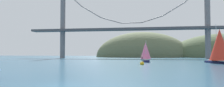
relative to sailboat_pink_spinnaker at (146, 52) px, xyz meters
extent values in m
plane|color=navy|center=(-8.10, -53.60, -3.58)|extent=(360.00, 360.00, 0.00)
ellipsoid|color=#5B6647|center=(-3.10, 81.40, -3.58)|extent=(67.72, 44.00, 36.18)
ellipsoid|color=#4C5B3D|center=(51.90, 81.40, -3.58)|extent=(74.21, 44.00, 32.26)
cylinder|color=slate|center=(-47.56, 41.40, 16.31)|extent=(2.80, 2.80, 39.78)
cylinder|color=slate|center=(31.37, 41.40, 16.31)|extent=(2.80, 2.80, 39.78)
cube|color=#47474C|center=(-8.10, 41.40, 12.42)|extent=(114.93, 6.00, 1.20)
cylinder|color=slate|center=(-30.65, 41.40, 22.63)|extent=(11.53, 0.50, 7.21)
cylinder|color=slate|center=(-19.37, 41.40, 17.54)|extent=(11.42, 0.50, 3.87)
cylinder|color=slate|center=(-8.10, 41.40, 15.85)|extent=(11.28, 0.50, 0.50)
cylinder|color=slate|center=(3.18, 41.40, 17.54)|extent=(11.42, 0.50, 3.87)
cylinder|color=slate|center=(14.45, 41.40, 22.63)|extent=(11.53, 0.50, 7.21)
cube|color=#191E4C|center=(0.17, -1.59, -3.20)|extent=(2.29, 5.71, 0.75)
cube|color=beige|center=(0.27, -2.58, -2.64)|extent=(1.48, 1.91, 0.36)
cylinder|color=#B2B2B7|center=(0.11, -1.03, 0.55)|extent=(0.14, 0.14, 6.74)
cone|color=pink|center=(-0.02, 0.18, 0.33)|extent=(3.99, 3.99, 5.72)
cube|color=#191E4C|center=(21.30, -4.06, -3.27)|extent=(4.49, 8.68, 0.60)
cube|color=beige|center=(20.96, -2.61, -2.79)|extent=(2.57, 3.05, 0.36)
cylinder|color=#B2B2B7|center=(21.49, -4.87, 2.74)|extent=(0.14, 0.14, 11.42)
cone|color=red|center=(21.92, -6.64, 2.03)|extent=(7.18, 7.18, 9.40)
sphere|color=gold|center=(-0.81, -17.14, -3.27)|extent=(1.10, 1.10, 1.10)
cylinder|color=black|center=(-0.81, -17.14, -2.23)|extent=(0.20, 0.20, 1.60)
sphere|color=#F2EA99|center=(-0.81, -17.14, -1.31)|extent=(0.24, 0.24, 0.24)
camera|label=1|loc=(0.64, -74.43, -0.29)|focal=34.13mm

